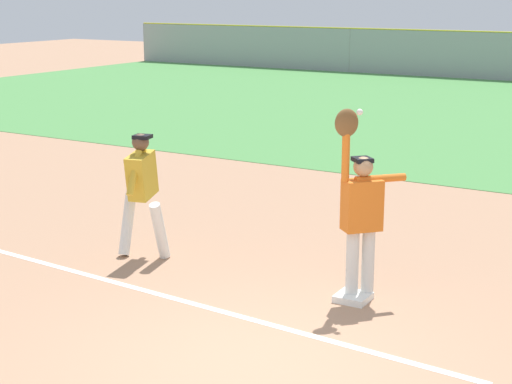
{
  "coord_description": "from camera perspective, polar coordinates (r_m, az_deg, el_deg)",
  "views": [
    {
      "loc": [
        3.77,
        -6.37,
        3.56
      ],
      "look_at": [
        -1.47,
        2.35,
        1.05
      ],
      "focal_mm": 57.37,
      "sensor_mm": 36.0,
      "label": 1
    }
  ],
  "objects": [
    {
      "name": "first_base",
      "position": [
        9.79,
        6.78,
        -7.3
      ],
      "size": [
        0.38,
        0.38,
        0.08
      ],
      "primitive_type": "cube",
      "rotation": [
        0.0,
        0.0,
        0.01
      ],
      "color": "white",
      "rests_on": "ground_plane"
    },
    {
      "name": "ground_plane",
      "position": [
        8.21,
        0.34,
        -11.82
      ],
      "size": [
        81.52,
        81.52,
        0.0
      ],
      "primitive_type": "plane",
      "color": "tan"
    },
    {
      "name": "fielder",
      "position": [
        9.53,
        7.29,
        -1.09
      ],
      "size": [
        0.69,
        0.73,
        2.28
      ],
      "rotation": [
        0.0,
        0.0,
        2.4
      ],
      "color": "silver",
      "rests_on": "ground_plane"
    },
    {
      "name": "runner",
      "position": [
        11.1,
        -7.95,
        0.37
      ],
      "size": [
        0.83,
        0.84,
        1.72
      ],
      "rotation": [
        0.0,
        0.0,
        0.23
      ],
      "color": "white",
      "rests_on": "ground_plane"
    },
    {
      "name": "parked_car_white",
      "position": [
        37.86,
        17.35,
        8.86
      ],
      "size": [
        4.53,
        2.37,
        1.25
      ],
      "rotation": [
        0.0,
        0.0,
        0.07
      ],
      "color": "white",
      "rests_on": "ground_plane"
    },
    {
      "name": "baseball",
      "position": [
        9.23,
        7.24,
        5.55
      ],
      "size": [
        0.07,
        0.07,
        0.07
      ],
      "primitive_type": "sphere",
      "color": "white"
    },
    {
      "name": "chalk_foul_line",
      "position": [
        11.29,
        -14.13,
        -4.94
      ],
      "size": [
        11.98,
        0.88,
        0.01
      ],
      "primitive_type": "cube",
      "rotation": [
        0.0,
        0.0,
        -0.07
      ],
      "color": "white",
      "rests_on": "ground_plane"
    }
  ]
}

